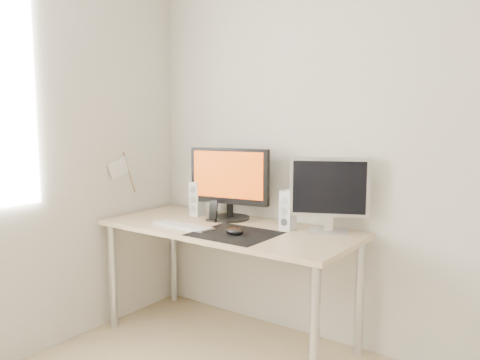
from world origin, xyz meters
The scene contains 11 objects.
wall_back centered at (0.00, 1.75, 1.25)m, with size 3.50×3.50×0.00m, color silver.
mousepad centered at (-0.78, 1.24, 0.73)m, with size 0.45×0.40×0.00m, color black.
mouse centered at (-0.76, 1.21, 0.75)m, with size 0.11×0.07×0.04m, color black.
desk centered at (-0.93, 1.38, 0.65)m, with size 1.60×0.70×0.73m.
main_monitor centered at (-1.04, 1.55, 0.98)m, with size 0.55×0.30×0.47m.
second_monitor centered at (-0.36, 1.58, 0.97)m, with size 0.43×0.24×0.43m.
speaker_left centered at (-1.30, 1.52, 0.85)m, with size 0.07×0.09×0.23m.
speaker_right centered at (-0.59, 1.52, 0.85)m, with size 0.07×0.09×0.23m.
keyboard centered at (-1.14, 1.20, 0.74)m, with size 0.42×0.12×0.02m.
phone_dock centered at (-1.09, 1.44, 0.77)m, with size 0.08×0.06×0.13m.
pennant centered at (-1.72, 1.24, 1.05)m, with size 0.01×0.23×0.29m.
Camera 1 is at (0.76, -0.86, 1.36)m, focal length 35.00 mm.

